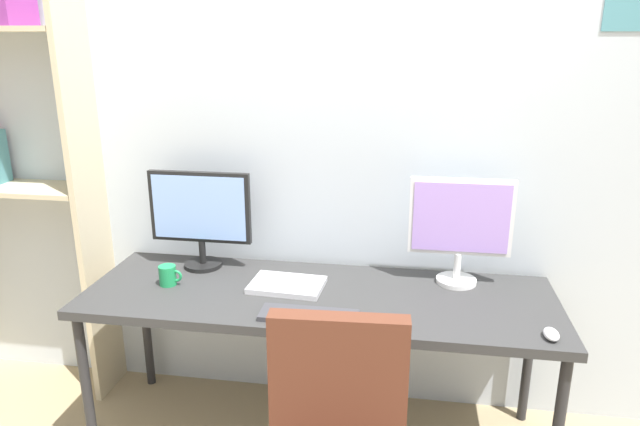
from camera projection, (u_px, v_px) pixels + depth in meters
The scene contains 8 objects.
wall_back at pixel (333, 148), 2.72m from camera, with size 4.44×0.11×2.60m.
desk at pixel (318, 304), 2.50m from camera, with size 2.04×0.68×0.74m.
monitor_left at pixel (200, 214), 2.70m from camera, with size 0.49×0.18×0.47m.
monitor_right at pixel (460, 225), 2.52m from camera, with size 0.45×0.18×0.48m.
keyboard_main at pixel (309, 315), 2.27m from camera, with size 0.39×0.13×0.02m, color #38383D.
computer_mouse at pixel (551, 334), 2.11m from camera, with size 0.06×0.10×0.03m, color silver.
laptop_closed at pixel (287, 285), 2.54m from camera, with size 0.32×0.22×0.02m, color silver.
coffee_mug at pixel (168, 275), 2.56m from camera, with size 0.11×0.08×0.09m.
Camera 1 is at (0.37, -1.64, 1.81)m, focal length 32.12 mm.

